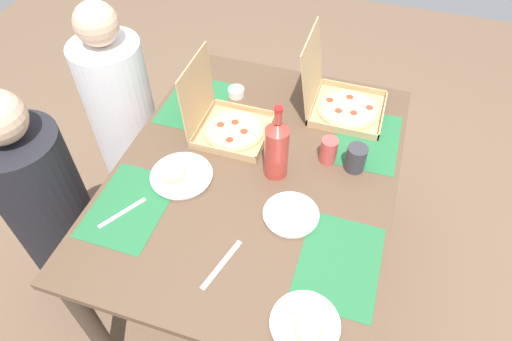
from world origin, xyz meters
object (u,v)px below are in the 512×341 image
object	(u,v)px
pizza_box_corner_right	(340,101)
plate_middle	(305,325)
cup_clear_right	(356,158)
pizza_box_edge_far	(226,122)
cup_spare	(329,150)
plate_far_left	(291,215)
plate_near_right	(181,176)
soda_bottle	(277,148)
condiment_bowl	(236,92)
diner_right_seat	(125,123)
diner_left_seat	(54,217)

from	to	relation	value
pizza_box_corner_right	plate_middle	distance (m)	1.00
plate_middle	cup_clear_right	bearing A→B (deg)	-2.77
pizza_box_edge_far	cup_spare	xyz separation A→B (m)	(-0.03, -0.44, 0.00)
plate_far_left	cup_clear_right	world-z (taller)	cup_clear_right
cup_spare	pizza_box_corner_right	bearing A→B (deg)	2.56
pizza_box_corner_right	plate_far_left	distance (m)	0.63
pizza_box_edge_far	plate_near_right	world-z (taller)	pizza_box_edge_far
soda_bottle	cup_clear_right	size ratio (longest dim) A/B	3.01
plate_middle	plate_far_left	size ratio (longest dim) A/B	1.05
cup_spare	condiment_bowl	world-z (taller)	cup_spare
soda_bottle	cup_spare	bearing A→B (deg)	-54.76
diner_right_seat	plate_near_right	bearing A→B (deg)	-128.76
plate_near_right	diner_right_seat	bearing A→B (deg)	51.24
plate_middle	pizza_box_edge_far	bearing A→B (deg)	35.51
cup_clear_right	diner_left_seat	bearing A→B (deg)	110.70
plate_near_right	diner_right_seat	xyz separation A→B (m)	(0.43, 0.53, -0.24)
plate_middle	soda_bottle	distance (m)	0.62
pizza_box_edge_far	diner_left_seat	distance (m)	0.82
plate_near_right	plate_middle	world-z (taller)	same
plate_middle	diner_right_seat	size ratio (longest dim) A/B	0.18
condiment_bowl	plate_middle	bearing A→B (deg)	-150.00
pizza_box_edge_far	plate_middle	world-z (taller)	pizza_box_edge_far
cup_clear_right	diner_right_seat	world-z (taller)	diner_right_seat
condiment_bowl	diner_right_seat	xyz separation A→B (m)	(-0.11, 0.57, -0.25)
condiment_bowl	diner_left_seat	world-z (taller)	diner_left_seat
pizza_box_corner_right	cup_clear_right	size ratio (longest dim) A/B	3.32
pizza_box_corner_right	plate_middle	xyz separation A→B (m)	(-1.00, -0.09, -0.04)
plate_near_right	diner_right_seat	size ratio (longest dim) A/B	0.20
cup_spare	condiment_bowl	bearing A→B (deg)	60.35
soda_bottle	cup_clear_right	distance (m)	0.32
pizza_box_corner_right	diner_right_seat	size ratio (longest dim) A/B	0.30
plate_middle	condiment_bowl	distance (m)	1.10
pizza_box_corner_right	cup_clear_right	xyz separation A→B (m)	(-0.32, -0.12, 0.00)
plate_middle	pizza_box_corner_right	bearing A→B (deg)	5.08
plate_far_left	plate_near_right	bearing A→B (deg)	83.75
pizza_box_edge_far	plate_near_right	size ratio (longest dim) A/B	1.35
soda_bottle	pizza_box_corner_right	bearing A→B (deg)	-20.35
pizza_box_corner_right	pizza_box_edge_far	bearing A→B (deg)	123.40
cup_clear_right	diner_left_seat	xyz separation A→B (m)	(-0.43, 1.15, -0.29)
cup_spare	diner_left_seat	xyz separation A→B (m)	(-0.44, 1.04, -0.29)
plate_middle	diner_left_seat	size ratio (longest dim) A/B	0.18
plate_far_left	pizza_box_edge_far	bearing A→B (deg)	47.15
cup_spare	condiment_bowl	xyz separation A→B (m)	(0.27, 0.48, -0.03)
pizza_box_corner_right	cup_clear_right	world-z (taller)	pizza_box_corner_right
cup_spare	diner_right_seat	bearing A→B (deg)	81.01
pizza_box_corner_right	condiment_bowl	distance (m)	0.47
plate_near_right	plate_far_left	world-z (taller)	plate_near_right
pizza_box_edge_far	plate_far_left	size ratio (longest dim) A/B	1.61
pizza_box_corner_right	plate_middle	size ratio (longest dim) A/B	1.70
plate_far_left	soda_bottle	xyz separation A→B (m)	(0.18, 0.11, 0.12)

